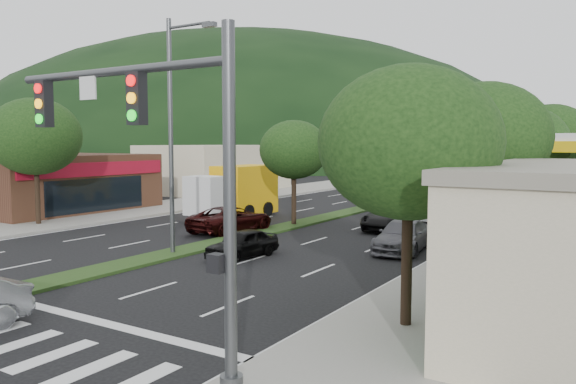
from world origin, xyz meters
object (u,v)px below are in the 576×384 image
Objects in this scene: car_queue_b at (403,236)px; car_queue_d at (391,218)px; traffic_signal at (165,152)px; streetlight_mid at (394,133)px; tree_r_e at (568,142)px; car_queue_a at (242,243)px; box_truck at (237,193)px; tree_r_c at (523,144)px; a_frame_sign at (459,302)px; streetlight_near at (174,125)px; motorhome at (433,193)px; suv_maroon at (231,219)px; tree_r_d at (551,137)px; tree_r_b at (484,137)px; tree_l_a at (35,137)px; tree_med_far at (435,141)px; car_queue_c at (425,210)px; tree_med_near at (294,150)px; tree_r_a at (409,143)px.

car_queue_d is (-2.75, 5.54, 0.00)m from car_queue_b.
streetlight_mid is (-8.82, 34.54, 0.94)m from traffic_signal.
tree_r_e is at bearing 69.40° from car_queue_d.
box_truck reaches higher than car_queue_a.
tree_r_e is 0.67× the size of streetlight_mid.
tree_r_c is 20.00m from tree_r_e.
tree_r_c is 15.97m from a_frame_sign.
streetlight_near reaches higher than tree_r_e.
motorhome is at bearing 94.55° from car_queue_b.
streetlight_near is at bearing -116.33° from car_queue_d.
motorhome is at bearing -120.28° from suv_maroon.
tree_r_b is at bearing -90.00° from tree_r_d.
tree_r_e is at bearing 90.00° from tree_r_d.
tree_l_a is 0.72× the size of streetlight_near.
motorhome is at bearing 86.24° from car_queue_a.
car_queue_a is at bearing -106.41° from tree_r_e.
tree_r_c reaches higher than motorhome.
tree_r_d is 1.07× the size of tree_r_e.
car_queue_a is (2.91, -34.87, -4.41)m from tree_med_far.
traffic_signal is 13.03m from streetlight_near.
car_queue_d is (5.35, -24.34, -4.32)m from tree_med_far.
a_frame_sign is at bearing -69.56° from car_queue_c.
motorhome is 21.76m from a_frame_sign.
traffic_signal is at bearing -82.68° from car_queue_d.
motorhome is (-6.06, -14.92, -3.23)m from tree_r_e.
suv_maroon is at bearing 124.12° from traffic_signal.
streetlight_mid is at bearing -90.96° from suv_maroon.
tree_r_c is 1.08× the size of tree_med_near.
streetlight_mid reaches higher than car_queue_a.
tree_r_b is 8.64m from a_frame_sign.
tree_r_e is at bearing 85.91° from traffic_signal.
streetlight_near is (12.71, -2.00, 0.40)m from tree_l_a.
tree_r_e is at bearing 80.60° from car_queue_a.
streetlight_mid is 1.46× the size of box_truck.
traffic_signal reaches higher than car_queue_c.
streetlight_mid is at bearing 122.49° from car_queue_c.
streetlight_mid reaches higher than tree_r_c.
car_queue_c is (7.24, 10.44, -0.11)m from suv_maroon.
a_frame_sign is (1.20, -25.42, -4.42)m from tree_r_d.
streetlight_mid is at bearing 112.13° from tree_r_a.
traffic_signal is 1.06× the size of tree_r_a.
tree_med_near is 10.09m from car_queue_a.
a_frame_sign is (25.70, -5.42, -4.42)m from tree_l_a.
tree_med_near is at bearing 32.62° from tree_l_a.
tree_r_e is at bearing 66.96° from car_queue_c.
tree_l_a is 0.72× the size of streetlight_mid.
suv_maroon is (-10.68, 15.76, -3.93)m from traffic_signal.
tree_r_b is at bearing 120.59° from a_frame_sign.
tree_r_e reaches higher than car_queue_b.
tree_r_b is 1.00× the size of tree_med_far.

